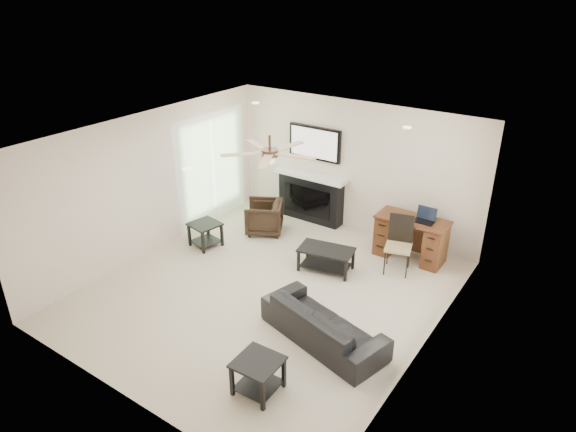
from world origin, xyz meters
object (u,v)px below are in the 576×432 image
at_px(desk, 411,238).
at_px(sofa, 323,324).
at_px(armchair, 264,217).
at_px(fireplace_unit, 311,175).
at_px(coffee_table, 326,259).

bearing_deg(desk, sofa, -92.02).
relative_size(armchair, desk, 0.56).
relative_size(sofa, desk, 1.50).
bearing_deg(armchair, desk, 73.61).
bearing_deg(desk, armchair, -166.81).
bearing_deg(fireplace_unit, coffee_table, -50.16).
bearing_deg(desk, fireplace_unit, 171.50).
relative_size(sofa, fireplace_unit, 0.96).
distance_m(armchair, fireplace_unit, 1.24).
relative_size(coffee_table, desk, 0.74).
bearing_deg(coffee_table, desk, 38.86).
height_order(armchair, desk, desk).
xyz_separation_m(coffee_table, desk, (1.00, 1.18, 0.18)).
xyz_separation_m(armchair, fireplace_unit, (0.43, 0.97, 0.64)).
height_order(sofa, coffee_table, sofa).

